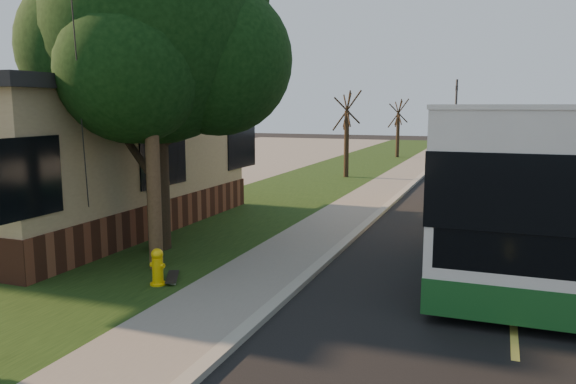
% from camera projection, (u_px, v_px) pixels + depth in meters
% --- Properties ---
extents(ground, '(120.00, 120.00, 0.00)m').
position_uv_depth(ground, '(279.00, 304.00, 10.28)').
color(ground, black).
rests_on(ground, ground).
extents(road, '(8.00, 80.00, 0.01)m').
position_uv_depth(road, '(508.00, 218.00, 18.13)').
color(road, black).
rests_on(road, ground).
extents(curb, '(0.25, 80.00, 0.12)m').
position_uv_depth(curb, '(385.00, 208.00, 19.52)').
color(curb, gray).
rests_on(curb, ground).
extents(sidewalk, '(2.00, 80.00, 0.08)m').
position_uv_depth(sidewalk, '(357.00, 207.00, 19.87)').
color(sidewalk, slate).
rests_on(sidewalk, ground).
extents(grass_verge, '(5.00, 80.00, 0.07)m').
position_uv_depth(grass_verge, '(266.00, 201.00, 21.09)').
color(grass_verge, black).
rests_on(grass_verge, ground).
extents(building_lot, '(15.00, 80.00, 0.04)m').
position_uv_depth(building_lot, '(56.00, 188.00, 24.58)').
color(building_lot, slate).
rests_on(building_lot, ground).
extents(fire_hydrant, '(0.32, 0.32, 0.74)m').
position_uv_depth(fire_hydrant, '(158.00, 267.00, 11.12)').
color(fire_hydrant, yellow).
rests_on(fire_hydrant, grass_verge).
extents(utility_pole, '(2.86, 3.21, 9.07)m').
position_uv_depth(utility_pole, '(149.00, 55.00, 11.65)').
color(utility_pole, '#473321').
rests_on(utility_pole, ground).
extents(leafy_tree, '(6.30, 6.00, 7.80)m').
position_uv_depth(leafy_tree, '(157.00, 39.00, 13.40)').
color(leafy_tree, black).
rests_on(leafy_tree, grass_verge).
extents(bare_tree_near, '(1.38, 1.21, 4.31)m').
position_uv_depth(bare_tree_near, '(347.00, 135.00, 27.82)').
color(bare_tree_near, black).
rests_on(bare_tree_near, grass_verge).
extents(bare_tree_far, '(1.38, 1.21, 4.03)m').
position_uv_depth(bare_tree_far, '(398.00, 129.00, 38.77)').
color(bare_tree_far, black).
rests_on(bare_tree_far, grass_verge).
extents(traffic_signal, '(0.18, 0.22, 5.50)m').
position_uv_depth(traffic_signal, '(456.00, 112.00, 41.07)').
color(traffic_signal, '#2D2D30').
rests_on(traffic_signal, ground).
extents(transit_bus, '(3.09, 13.39, 3.62)m').
position_uv_depth(transit_bus, '(511.00, 170.00, 14.68)').
color(transit_bus, silver).
rests_on(transit_bus, ground).
extents(skateboard_main, '(0.59, 0.87, 0.08)m').
position_uv_depth(skateboard_main, '(172.00, 277.00, 11.47)').
color(skateboard_main, black).
rests_on(skateboard_main, grass_verge).
extents(dumpster, '(1.83, 1.57, 1.43)m').
position_uv_depth(dumpster, '(94.00, 201.00, 16.94)').
color(dumpster, black).
rests_on(dumpster, building_lot).
extents(distant_car, '(1.78, 4.37, 1.49)m').
position_uv_depth(distant_car, '(476.00, 149.00, 37.25)').
color(distant_car, black).
rests_on(distant_car, ground).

